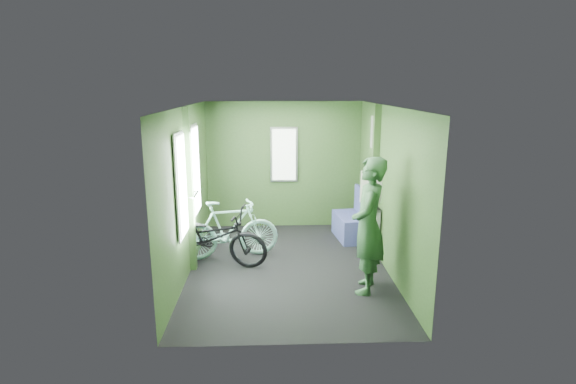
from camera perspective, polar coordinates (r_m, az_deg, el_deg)
name	(u,v)px	position (r m, az deg, el deg)	size (l,w,h in m)	color
room	(286,170)	(6.23, -0.32, 2.87)	(4.00, 4.02, 2.31)	black
bicycle_black	(212,265)	(6.77, -9.59, -9.15)	(0.58, 1.67, 0.88)	black
bicycle_mint	(230,258)	(7.00, -7.42, -8.28)	(0.43, 1.52, 0.91)	#94D8CF
passenger	(368,225)	(5.71, 10.16, -4.20)	(0.57, 0.73, 1.74)	#2E5533
waste_box	(370,232)	(6.99, 10.33, -5.01)	(0.23, 0.32, 0.79)	gray
bench_seat	(352,224)	(7.80, 8.12, -4.02)	(0.55, 0.87, 0.87)	navy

